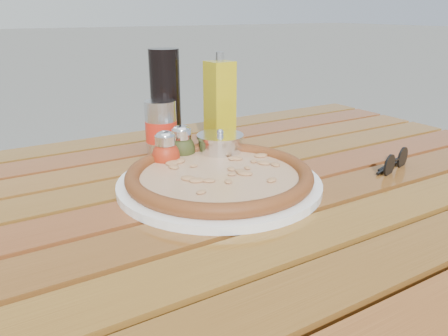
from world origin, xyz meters
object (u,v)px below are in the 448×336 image
dark_bottle (166,100)px  olive_oil_cruet (220,103)px  parmesan_tin (220,148)px  oregano_shaker (182,146)px  pizza (219,175)px  pepper_shaker (166,152)px  plate (219,183)px  table (230,225)px  soda_can (161,129)px  sunglasses (395,162)px

dark_bottle → olive_oil_cruet: 0.13m
parmesan_tin → oregano_shaker: bearing=155.2°
pizza → pepper_shaker: pepper_shaker is taller
pizza → parmesan_tin: size_ratio=3.97×
pepper_shaker → oregano_shaker: 0.05m
pizza → parmesan_tin: parmesan_tin is taller
olive_oil_cruet → plate: bearing=-120.7°
table → pepper_shaker: pepper_shaker is taller
table → dark_bottle: 0.33m
dark_bottle → soda_can: size_ratio=1.83×
soda_can → plate: bearing=-86.1°
olive_oil_cruet → parmesan_tin: (-0.07, -0.12, -0.07)m
pepper_shaker → parmesan_tin: size_ratio=0.75×
table → pepper_shaker: (-0.06, 0.13, 0.11)m
pizza → oregano_shaker: 0.15m
pizza → pepper_shaker: bearing=110.5°
soda_can → olive_oil_cruet: (0.16, 0.02, 0.04)m
oregano_shaker → sunglasses: 0.42m
table → plate: size_ratio=3.89×
parmesan_tin → dark_bottle: bearing=108.7°
table → sunglasses: (0.32, -0.09, 0.09)m
pepper_shaker → sunglasses: 0.45m
pizza → sunglasses: (0.34, -0.10, -0.01)m
table → olive_oil_cruet: (0.13, 0.25, 0.17)m
soda_can → olive_oil_cruet: size_ratio=0.57×
table → sunglasses: 0.35m
oregano_shaker → dark_bottle: size_ratio=0.37×
pizza → table: bearing=-33.8°
pepper_shaker → dark_bottle: bearing=65.1°
oregano_shaker → pizza: bearing=-89.7°
plate → parmesan_tin: parmesan_tin is taller
olive_oil_cruet → parmesan_tin: bearing=-120.3°
plate → olive_oil_cruet: bearing=59.3°
pepper_shaker → olive_oil_cruet: olive_oil_cruet is taller
oregano_shaker → plate: bearing=-89.7°
oregano_shaker → dark_bottle: dark_bottle is taller
table → pepper_shaker: size_ratio=17.07×
soda_can → parmesan_tin: size_ratio=1.10×
plate → parmesan_tin: (0.07, 0.12, 0.02)m
dark_bottle → pizza: bearing=-94.1°
parmesan_tin → sunglasses: 0.35m
plate → olive_oil_cruet: (0.14, 0.24, 0.09)m
pizza → olive_oil_cruet: (0.14, 0.24, 0.07)m
plate → parmesan_tin: 0.14m
table → oregano_shaker: size_ratio=17.07×
soda_can → olive_oil_cruet: olive_oil_cruet is taller
oregano_shaker → olive_oil_cruet: olive_oil_cruet is taller
plate → sunglasses: (0.34, -0.10, 0.01)m
pepper_shaker → dark_bottle: dark_bottle is taller
plate → table: bearing=-33.8°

